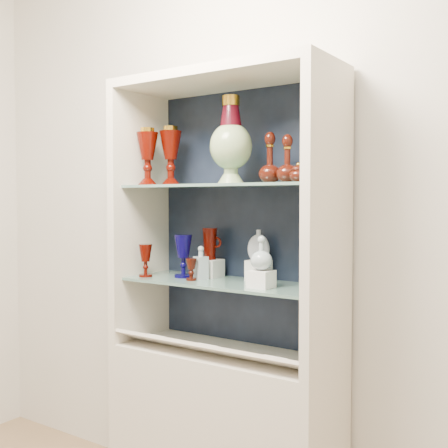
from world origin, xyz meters
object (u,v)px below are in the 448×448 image
Objects in this scene: pedestal_lamp_right at (171,156)px; cobalt_goblet at (183,256)px; ruby_pitcher at (210,244)px; ruby_goblet_tall at (146,260)px; clear_round_decanter at (261,254)px; pedestal_lamp_left at (147,157)px; ruby_decanter_b at (287,157)px; flat_flask at (259,244)px; ruby_decanter_a at (270,155)px; ruby_goblet_small at (191,269)px; clear_square_bottle at (201,263)px; cameo_medallion at (327,248)px; lidded_bowl at (298,172)px; enamel_urn at (231,140)px.

pedestal_lamp_right reaches higher than cobalt_goblet.
ruby_pitcher reaches higher than cobalt_goblet.
clear_round_decanter is at bearing 1.97° from ruby_goblet_tall.
ruby_goblet_tall is at bearing -77.55° from pedestal_lamp_left.
ruby_pitcher is at bearing 168.55° from ruby_decanter_b.
pedestal_lamp_right is 1.99× the size of flat_flask.
pedestal_lamp_right reaches higher than ruby_decanter_a.
clear_square_bottle is at bearing 76.84° from ruby_goblet_small.
ruby_decanter_a is 0.10m from ruby_decanter_b.
ruby_decanter_a is 1.95× the size of cameo_medallion.
pedestal_lamp_right is 0.47m from cobalt_goblet.
clear_round_decanter is (-0.16, -0.01, -0.32)m from lidded_bowl.
enamel_urn is 0.59m from ruby_goblet_small.
pedestal_lamp_left is at bearing -129.60° from pedestal_lamp_right.
ruby_pitcher is at bearing 97.95° from clear_square_bottle.
ruby_pitcher reaches higher than ruby_goblet_small.
lidded_bowl is 0.33m from cameo_medallion.
clear_square_bottle is at bearing -177.10° from ruby_decanter_a.
cameo_medallion is at bearing 9.77° from ruby_goblet_tall.
clear_square_bottle is at bearing 12.06° from pedestal_lamp_left.
flat_flask is (-0.20, 0.11, -0.36)m from ruby_decanter_b.
enamel_urn reaches higher than ruby_goblet_small.
ruby_decanter_a is (0.16, 0.04, -0.07)m from enamel_urn.
pedestal_lamp_right is 1.41× the size of cobalt_goblet.
flat_flask is 1.04× the size of clear_round_decanter.
cameo_medallion is (0.23, 0.12, 0.02)m from clear_round_decanter.
lidded_bowl is at bearing 0.43° from pedestal_lamp_left.
ruby_decanter_b reaches higher than ruby_goblet_small.
cobalt_goblet is at bearing 19.45° from pedestal_lamp_left.
ruby_goblet_small is (-0.19, -0.03, -0.56)m from enamel_urn.
pedestal_lamp_left is at bearing -167.94° from clear_square_bottle.
enamel_urn reaches higher than clear_square_bottle.
enamel_urn is 0.36m from lidded_bowl.
pedestal_lamp_left is 0.66m from flat_flask.
pedestal_lamp_left is at bearing 179.83° from clear_round_decanter.
clear_round_decanter is (0.01, -0.08, -0.40)m from ruby_decanter_a.
cobalt_goblet reaches higher than ruby_goblet_tall.
clear_round_decanter reaches higher than ruby_goblet_small.
lidded_bowl reaches higher than ruby_pitcher.
ruby_decanter_a is at bearing -172.82° from cameo_medallion.
clear_round_decanter is (0.36, -0.14, -0.02)m from ruby_pitcher.
ruby_decanter_b reaches higher than lidded_bowl.
flat_flask is 1.13× the size of cameo_medallion.
pedestal_lamp_right reaches higher than ruby_goblet_tall.
ruby_goblet_tall is at bearing -121.14° from pedestal_lamp_right.
clear_round_decanter is 0.26m from cameo_medallion.
ruby_pitcher is 0.59m from cameo_medallion.
clear_round_decanter is at bearing -7.56° from cobalt_goblet.
ruby_goblet_tall is 0.31m from ruby_pitcher.
ruby_decanter_a is 0.61m from ruby_goblet_small.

